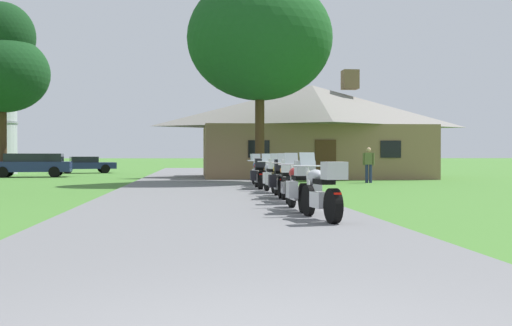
% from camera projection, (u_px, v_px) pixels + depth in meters
% --- Properties ---
extents(ground_plane, '(500.00, 500.00, 0.00)m').
position_uv_depth(ground_plane, '(205.00, 190.00, 23.70)').
color(ground_plane, '#42752D').
extents(asphalt_driveway, '(6.40, 80.00, 0.06)m').
position_uv_depth(asphalt_driveway, '(206.00, 192.00, 21.71)').
color(asphalt_driveway, slate).
rests_on(asphalt_driveway, ground).
extents(motorcycle_silver_nearest_to_camera, '(0.75, 2.08, 1.30)m').
position_uv_depth(motorcycle_silver_nearest_to_camera, '(323.00, 191.00, 11.97)').
color(motorcycle_silver_nearest_to_camera, black).
rests_on(motorcycle_silver_nearest_to_camera, asphalt_driveway).
extents(motorcycle_red_second_in_row, '(0.74, 2.08, 1.30)m').
position_uv_depth(motorcycle_red_second_in_row, '(300.00, 186.00, 13.99)').
color(motorcycle_red_second_in_row, black).
rests_on(motorcycle_red_second_in_row, asphalt_driveway).
extents(motorcycle_orange_third_in_row, '(0.66, 2.08, 1.30)m').
position_uv_depth(motorcycle_orange_third_in_row, '(287.00, 181.00, 16.65)').
color(motorcycle_orange_third_in_row, black).
rests_on(motorcycle_orange_third_in_row, asphalt_driveway).
extents(motorcycle_yellow_fourth_in_row, '(0.73, 2.08, 1.30)m').
position_uv_depth(motorcycle_yellow_fourth_in_row, '(280.00, 179.00, 18.48)').
color(motorcycle_yellow_fourth_in_row, black).
rests_on(motorcycle_yellow_fourth_in_row, asphalt_driveway).
extents(motorcycle_silver_fifth_in_row, '(0.80, 2.08, 1.30)m').
position_uv_depth(motorcycle_silver_fifth_in_row, '(272.00, 176.00, 20.94)').
color(motorcycle_silver_fifth_in_row, black).
rests_on(motorcycle_silver_fifth_in_row, asphalt_driveway).
extents(motorcycle_red_sixth_in_row, '(0.72, 2.08, 1.30)m').
position_uv_depth(motorcycle_red_sixth_in_row, '(259.00, 174.00, 23.34)').
color(motorcycle_red_sixth_in_row, black).
rests_on(motorcycle_red_sixth_in_row, asphalt_driveway).
extents(motorcycle_blue_farthest_in_row, '(0.87, 2.08, 1.30)m').
position_uv_depth(motorcycle_blue_farthest_in_row, '(259.00, 172.00, 25.70)').
color(motorcycle_blue_farthest_in_row, black).
rests_on(motorcycle_blue_farthest_in_row, asphalt_driveway).
extents(stone_lodge, '(13.15, 7.88, 6.23)m').
position_uv_depth(stone_lodge, '(312.00, 130.00, 36.35)').
color(stone_lodge, '#896B4C').
rests_on(stone_lodge, ground).
extents(bystander_olive_shirt_near_lodge, '(0.52, 0.34, 1.67)m').
position_uv_depth(bystander_olive_shirt_near_lodge, '(369.00, 163.00, 29.62)').
color(bystander_olive_shirt_near_lodge, navy).
rests_on(bystander_olive_shirt_near_lodge, ground).
extents(tree_left_far, '(5.54, 5.54, 10.53)m').
position_uv_depth(tree_left_far, '(3.00, 63.00, 37.97)').
color(tree_left_far, '#422D19').
rests_on(tree_left_far, ground).
extents(tree_by_lodge_front, '(6.78, 6.78, 12.01)m').
position_uv_depth(tree_by_lodge_front, '(260.00, 21.00, 29.40)').
color(tree_by_lodge_front, '#422D19').
rests_on(tree_by_lodge_front, ground).
extents(parked_navy_suv_far_left, '(4.76, 2.30, 1.40)m').
position_uv_depth(parked_navy_suv_far_left, '(32.00, 164.00, 37.37)').
color(parked_navy_suv_far_left, navy).
rests_on(parked_navy_suv_far_left, ground).
extents(parked_navy_sedan_far_left, '(4.55, 2.93, 1.20)m').
position_uv_depth(parked_navy_sedan_far_left, '(85.00, 164.00, 45.65)').
color(parked_navy_sedan_far_left, navy).
rests_on(parked_navy_sedan_far_left, ground).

